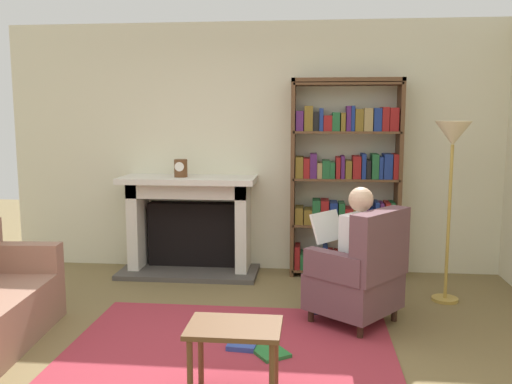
# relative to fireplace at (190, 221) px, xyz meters

# --- Properties ---
(ground) EXTENTS (14.00, 14.00, 0.00)m
(ground) POSITION_rel_fireplace_xyz_m (0.73, -2.30, -0.56)
(ground) COLOR olive
(back_wall) EXTENTS (5.60, 0.10, 2.70)m
(back_wall) POSITION_rel_fireplace_xyz_m (0.73, 0.25, 0.79)
(back_wall) COLOR beige
(back_wall) RESTS_ON ground
(area_rug) EXTENTS (2.40, 1.80, 0.01)m
(area_rug) POSITION_rel_fireplace_xyz_m (0.73, -2.00, -0.56)
(area_rug) COLOR #9F2E3B
(area_rug) RESTS_ON ground
(fireplace) EXTENTS (1.48, 0.64, 1.06)m
(fireplace) POSITION_rel_fireplace_xyz_m (0.00, 0.00, 0.00)
(fireplace) COLOR #4C4742
(fireplace) RESTS_ON ground
(mantel_clock) EXTENTS (0.14, 0.14, 0.19)m
(mantel_clock) POSITION_rel_fireplace_xyz_m (-0.07, -0.10, 0.59)
(mantel_clock) COLOR brown
(mantel_clock) RESTS_ON fireplace
(bookshelf) EXTENTS (1.14, 0.32, 2.09)m
(bookshelf) POSITION_rel_fireplace_xyz_m (1.68, 0.03, 0.45)
(bookshelf) COLOR brown
(bookshelf) RESTS_ON ground
(armchair_reading) EXTENTS (0.88, 0.89, 0.97)m
(armchair_reading) POSITION_rel_fireplace_xyz_m (1.72, -1.37, -0.14)
(armchair_reading) COLOR #331E14
(armchair_reading) RESTS_ON ground
(seated_reader) EXTENTS (0.59, 0.57, 1.14)m
(seated_reader) POSITION_rel_fireplace_xyz_m (1.63, -1.30, 0.06)
(seated_reader) COLOR silver
(seated_reader) RESTS_ON ground
(side_table) EXTENTS (0.56, 0.39, 0.47)m
(side_table) POSITION_rel_fireplace_xyz_m (0.87, -2.68, -0.17)
(side_table) COLOR brown
(side_table) RESTS_ON ground
(scattered_books) EXTENTS (0.49, 0.45, 0.04)m
(scattered_books) POSITION_rel_fireplace_xyz_m (0.91, -1.96, -0.54)
(scattered_books) COLOR #334CA5
(scattered_books) RESTS_ON area_rug
(floor_lamp) EXTENTS (0.32, 0.32, 1.66)m
(floor_lamp) POSITION_rel_fireplace_xyz_m (2.56, -0.72, 0.84)
(floor_lamp) COLOR #B7933F
(floor_lamp) RESTS_ON ground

